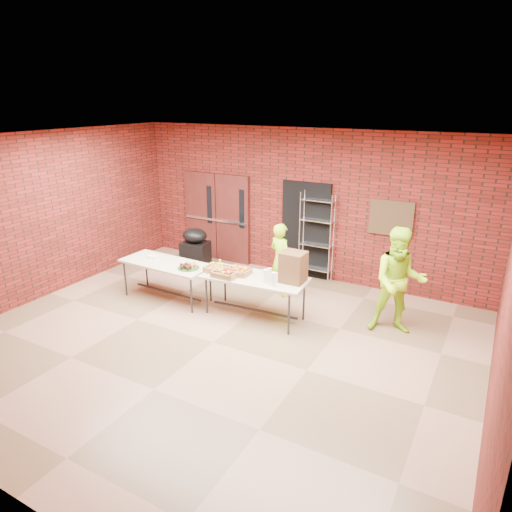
% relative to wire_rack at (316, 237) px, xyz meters
% --- Properties ---
extents(room, '(8.08, 7.08, 3.28)m').
position_rel_wire_rack_xyz_m(room, '(-0.41, -3.32, 0.63)').
color(room, brown).
rests_on(room, ground).
extents(double_doors, '(1.78, 0.12, 2.10)m').
position_rel_wire_rack_xyz_m(double_doors, '(-2.61, 0.12, 0.09)').
color(double_doors, '#481914').
rests_on(double_doors, room).
extents(dark_doorway, '(1.10, 0.06, 2.10)m').
position_rel_wire_rack_xyz_m(dark_doorway, '(-0.31, 0.14, 0.08)').
color(dark_doorway, black).
rests_on(dark_doorway, room).
extents(bronze_plaque, '(0.85, 0.04, 0.70)m').
position_rel_wire_rack_xyz_m(bronze_plaque, '(1.49, 0.13, 0.58)').
color(bronze_plaque, '#403119').
rests_on(bronze_plaque, room).
extents(wire_rack, '(0.71, 0.24, 1.93)m').
position_rel_wire_rack_xyz_m(wire_rack, '(0.00, 0.00, 0.00)').
color(wire_rack, silver).
rests_on(wire_rack, room).
extents(table_left, '(1.86, 0.83, 0.76)m').
position_rel_wire_rack_xyz_m(table_left, '(-2.18, -2.31, -0.27)').
color(table_left, tan).
rests_on(table_left, room).
extents(table_right, '(1.93, 0.93, 0.77)m').
position_rel_wire_rack_xyz_m(table_right, '(-0.29, -2.17, -0.26)').
color(table_right, tan).
rests_on(table_right, room).
extents(basket_bananas, '(0.43, 0.34, 0.13)m').
position_rel_wire_rack_xyz_m(basket_bananas, '(-1.00, -2.27, -0.14)').
color(basket_bananas, olive).
rests_on(basket_bananas, table_right).
extents(basket_oranges, '(0.41, 0.32, 0.13)m').
position_rel_wire_rack_xyz_m(basket_oranges, '(-0.61, -2.18, -0.14)').
color(basket_oranges, olive).
rests_on(basket_oranges, table_right).
extents(basket_apples, '(0.44, 0.34, 0.14)m').
position_rel_wire_rack_xyz_m(basket_apples, '(-0.75, -2.39, -0.14)').
color(basket_apples, olive).
rests_on(basket_apples, table_right).
extents(muffin_tray, '(0.40, 0.40, 0.10)m').
position_rel_wire_rack_xyz_m(muffin_tray, '(-1.60, -2.36, -0.17)').
color(muffin_tray, '#184913').
rests_on(muffin_tray, table_left).
extents(napkin_box, '(0.20, 0.13, 0.07)m').
position_rel_wire_rack_xyz_m(napkin_box, '(-2.55, -2.26, -0.18)').
color(napkin_box, silver).
rests_on(napkin_box, table_left).
extents(coffee_dispenser, '(0.41, 0.36, 0.53)m').
position_rel_wire_rack_xyz_m(coffee_dispenser, '(0.39, -2.02, 0.07)').
color(coffee_dispenser, '#4F2F1B').
rests_on(coffee_dispenser, table_right).
extents(cup_stack_front, '(0.08, 0.08, 0.24)m').
position_rel_wire_rack_xyz_m(cup_stack_front, '(0.00, -2.29, -0.08)').
color(cup_stack_front, silver).
rests_on(cup_stack_front, table_right).
extents(cup_stack_mid, '(0.08, 0.08, 0.25)m').
position_rel_wire_rack_xyz_m(cup_stack_mid, '(0.20, -2.37, -0.07)').
color(cup_stack_mid, silver).
rests_on(cup_stack_mid, table_right).
extents(cup_stack_back, '(0.08, 0.08, 0.23)m').
position_rel_wire_rack_xyz_m(cup_stack_back, '(0.03, -2.19, -0.08)').
color(cup_stack_back, silver).
rests_on(cup_stack_back, table_right).
extents(covered_grill, '(0.64, 0.57, 1.04)m').
position_rel_wire_rack_xyz_m(covered_grill, '(-2.50, -0.93, -0.44)').
color(covered_grill, black).
rests_on(covered_grill, room).
extents(volunteer_woman, '(0.63, 0.53, 1.49)m').
position_rel_wire_rack_xyz_m(volunteer_woman, '(-0.32, -1.06, -0.22)').
color(volunteer_woman, '#A5E619').
rests_on(volunteer_woman, room).
extents(volunteer_man, '(1.07, 0.94, 1.83)m').
position_rel_wire_rack_xyz_m(volunteer_man, '(2.06, -1.49, -0.05)').
color(volunteer_man, '#A5E619').
rests_on(volunteer_man, room).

